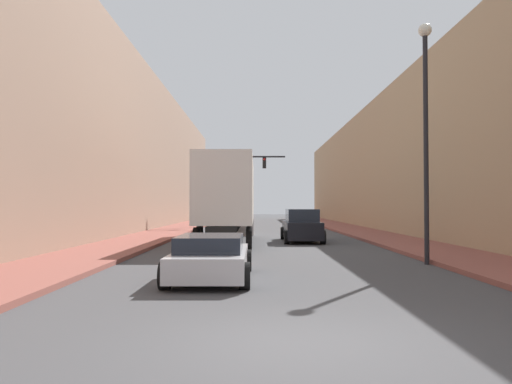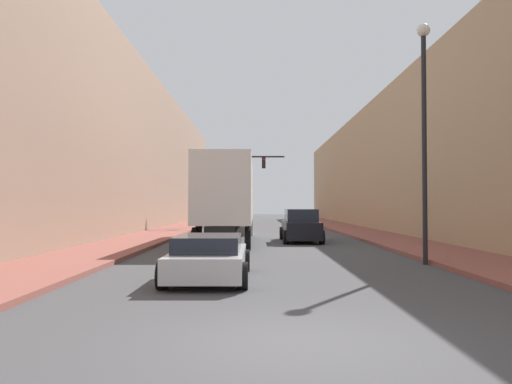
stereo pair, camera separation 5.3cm
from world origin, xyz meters
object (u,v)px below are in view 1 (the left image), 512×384
Objects in this scene: suv_car at (302,226)px; traffic_signal_gantry at (226,174)px; sedan_car at (212,257)px; semi_truck at (230,197)px; street_lamp at (426,113)px.

suv_car is 15.62m from traffic_signal_gantry.
sedan_car is 28.19m from traffic_signal_gantry.
semi_truck is 14.08m from traffic_signal_gantry.
traffic_signal_gantry is at bearing 92.81° from sedan_car.
traffic_signal_gantry reaches higher than sedan_car.
suv_car is (3.62, 13.54, 0.24)m from sedan_car.
street_lamp is (3.19, -10.28, 4.20)m from suv_car.
semi_truck is at bearing -85.42° from traffic_signal_gantry.
traffic_signal_gantry is at bearing 109.20° from suv_car.
traffic_signal_gantry is (-1.11, 13.88, 2.10)m from semi_truck.
traffic_signal_gantry is at bearing 94.58° from semi_truck.
sedan_car is 14.02m from suv_car.
sedan_car is 8.76m from street_lamp.
sedan_car is at bearing -154.44° from street_lamp.
street_lamp reaches higher than traffic_signal_gantry.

